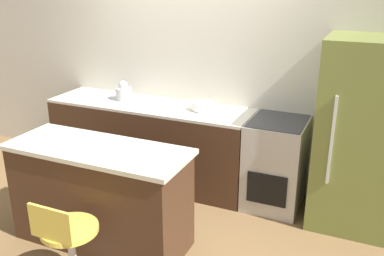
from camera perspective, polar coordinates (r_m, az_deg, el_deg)
ground_plane at (r=4.76m, az=-3.66°, el=-9.13°), size 14.00×14.00×0.00m
wall_back at (r=4.90m, az=-0.20°, el=8.04°), size 8.00×0.06×2.60m
back_counter at (r=4.99m, az=-5.57°, el=-1.89°), size 2.36×0.65×0.93m
kitchen_island at (r=3.90m, az=-12.07°, el=-8.77°), size 1.61×0.63×0.92m
oven_range at (r=4.50m, az=11.07°, el=-4.66°), size 0.56×0.66×0.93m
refrigerator at (r=4.23m, az=21.34°, el=-0.95°), size 0.73×0.73×1.80m
stool_chair at (r=3.45m, az=-16.10°, el=-14.84°), size 0.43×0.43×0.79m
kettle at (r=5.00m, az=-9.12°, el=4.75°), size 0.18×0.18×0.22m
mixing_bowl at (r=4.57m, az=1.31°, el=2.96°), size 0.22×0.22×0.09m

